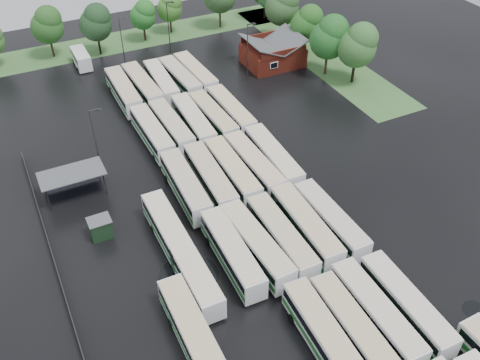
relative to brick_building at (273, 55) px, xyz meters
name	(u,v)px	position (x,y,z in m)	size (l,w,h in m)	color
ground	(271,261)	(-24.00, -42.77, -1.87)	(160.00, 160.00, 0.00)	black
brick_building	(273,55)	(0.00, 0.00, 0.00)	(10.07, 8.60, 5.39)	maroon
wash_shed	(71,175)	(-41.20, -20.74, 1.12)	(8.20, 4.20, 3.58)	#2D2D30
utility_hut	(101,228)	(-40.20, -30.17, -0.55)	(2.70, 2.20, 2.62)	black
grass_strip_north	(123,41)	(-22.00, 22.03, -1.86)	(80.00, 10.00, 0.01)	#3D6C31
grass_strip_east	(318,53)	(10.00, 0.03, -1.86)	(10.00, 50.00, 0.01)	#3D6C31
west_fence	(59,276)	(-46.20, -34.77, -1.27)	(0.10, 50.00, 1.20)	#2D2D30
bus_r1c1	(325,337)	(-25.06, -55.06, 0.07)	(3.30, 12.73, 3.51)	silver
bus_r1c2	(353,329)	(-22.06, -55.50, 0.05)	(3.08, 12.57, 3.48)	silver
bus_r1c3	(376,314)	(-18.99, -55.04, 0.08)	(2.96, 12.77, 3.54)	silver
bus_r1c4	(406,305)	(-15.58, -55.49, 0.06)	(2.97, 12.62, 3.50)	silver
bus_r2c0	(232,253)	(-28.20, -41.28, 0.07)	(3.08, 12.71, 3.52)	silver
bus_r2c1	(256,245)	(-25.29, -41.43, 0.11)	(3.31, 13.04, 3.60)	silver
bus_r2c2	(281,237)	(-22.10, -41.61, 0.10)	(2.92, 12.86, 3.57)	silver
bus_r2c3	(305,226)	(-18.68, -41.33, 0.13)	(3.24, 13.16, 3.64)	silver
bus_r2c4	(330,220)	(-15.52, -41.76, 0.07)	(2.77, 12.68, 3.53)	silver
bus_r3c0	(185,186)	(-28.50, -28.13, 0.10)	(3.22, 12.94, 3.58)	silver
bus_r3c1	(210,178)	(-25.03, -28.14, 0.13)	(3.33, 13.15, 3.63)	silver
bus_r3c2	(232,172)	(-21.85, -28.13, 0.11)	(2.97, 12.97, 3.60)	silver
bus_r3c3	(253,165)	(-18.66, -28.12, 0.10)	(2.93, 12.88, 3.57)	silver
bus_r3c4	(273,158)	(-15.56, -27.94, 0.14)	(3.28, 13.18, 3.64)	silver
bus_r4c0	(152,133)	(-28.32, -14.66, 0.05)	(2.80, 12.56, 3.49)	silver
bus_r4c1	(172,127)	(-25.21, -14.39, 0.05)	(2.86, 12.56, 3.49)	silver
bus_r4c2	(193,122)	(-21.81, -14.59, 0.10)	(3.20, 12.92, 3.57)	silver
bus_r4c3	(213,117)	(-18.63, -14.69, 0.05)	(3.05, 12.57, 3.48)	silver
bus_r4c4	(231,112)	(-15.46, -14.46, 0.06)	(2.79, 12.61, 3.50)	silver
bus_r5c0	(124,91)	(-28.51, -1.11, 0.12)	(2.92, 12.98, 3.60)	silver
bus_r5c1	(143,86)	(-25.22, -0.92, 0.13)	(3.18, 13.11, 3.63)	silver
bus_r5c2	(161,83)	(-21.94, -0.98, 0.05)	(3.27, 12.64, 3.49)	silver
bus_r5c3	(180,78)	(-18.60, -0.94, 0.05)	(3.29, 12.61, 3.48)	silver
bus_r5c4	(195,74)	(-15.69, -0.80, 0.08)	(3.22, 12.82, 3.54)	silver
artic_bus_west_b	(180,251)	(-33.28, -38.48, 0.08)	(2.75, 18.96, 3.52)	silver
artic_bus_west_c	(205,359)	(-36.18, -52.11, 0.07)	(2.90, 18.87, 3.50)	silver
minibus	(81,58)	(-31.75, 14.84, -0.27)	(2.52, 6.59, 2.87)	white
tree_north_1	(47,24)	(-35.52, 21.14, 4.48)	(5.96, 5.96, 9.87)	#352317
tree_north_2	(96,22)	(-27.27, 18.20, 4.52)	(5.99, 5.99, 9.92)	black
tree_north_3	(143,14)	(-17.59, 20.37, 3.45)	(5.01, 5.00, 8.27)	#34241A
tree_north_4	(170,7)	(-11.58, 21.65, 3.48)	(5.02, 5.02, 8.31)	black
tree_east_0	(359,45)	(9.32, -12.38, 5.14)	(6.58, 6.58, 10.90)	black
tree_east_1	(330,37)	(6.79, -7.67, 5.21)	(6.64, 6.64, 11.00)	#392B1C
tree_east_2	(307,23)	(7.64, 0.89, 4.35)	(5.85, 5.84, 9.67)	black
tree_east_3	(283,5)	(6.81, 8.55, 5.17)	(6.60, 6.60, 10.93)	black
lamp_post_ne	(248,48)	(-6.88, -3.46, 4.14)	(1.59, 0.31, 10.35)	#2D2D30
lamp_post_nw	(96,139)	(-36.95, -18.68, 4.13)	(1.59, 0.31, 10.33)	#2D2D30
lamp_post_back_w	(122,39)	(-24.57, 11.15, 3.47)	(1.42, 0.28, 9.19)	#2D2D30
lamp_post_back_e	(169,24)	(-15.19, 12.60, 3.92)	(1.54, 0.30, 9.97)	#2D2D30
puddle_2	(189,277)	(-33.34, -40.78, -1.86)	(6.79, 6.79, 0.01)	black
puddle_3	(305,270)	(-21.22, -45.59, -1.86)	(4.48, 4.48, 0.01)	black
puddle_4	(475,310)	(-8.29, -58.24, -1.86)	(2.56, 2.56, 0.01)	black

